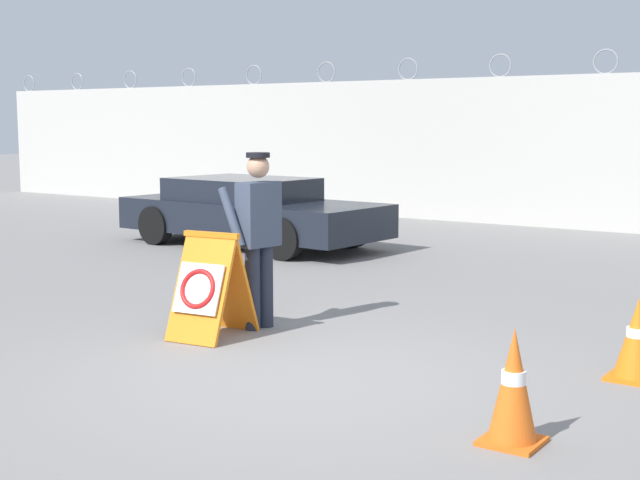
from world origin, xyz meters
TOP-DOWN VIEW (x-y plane):
  - ground_plane at (0.00, 0.00)m, footprint 90.00×90.00m
  - barricade_sign at (-1.50, 0.62)m, footprint 0.65×0.85m
  - security_guard at (-1.34, 1.18)m, footprint 0.44×0.62m
  - traffic_cone_near at (2.23, 1.47)m, footprint 0.41×0.41m
  - traffic_cone_far at (1.97, -0.44)m, footprint 0.37×0.37m
  - parked_car_front_coupe at (-5.14, 5.77)m, footprint 4.64×2.12m

SIDE VIEW (x-z plane):
  - ground_plane at x=0.00m, z-range 0.00..0.00m
  - traffic_cone_near at x=2.23m, z-range 0.00..0.66m
  - traffic_cone_far at x=1.97m, z-range 0.00..0.75m
  - barricade_sign at x=-1.50m, z-range -0.01..1.00m
  - parked_car_front_coupe at x=-5.14m, z-range 0.02..1.13m
  - security_guard at x=-1.34m, z-range 0.10..1.83m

